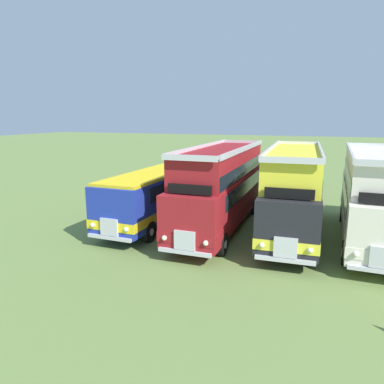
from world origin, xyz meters
TOP-DOWN VIEW (x-y plane):
  - ground_plane at (0.00, 0.00)m, footprint 200.00×200.00m
  - bus_first_in_row at (-11.17, 0.06)m, footprint 2.84×10.10m
  - bus_second_in_row at (-7.45, 0.15)m, footprint 2.63×11.03m
  - bus_third_in_row at (-3.73, 0.51)m, footprint 2.94×10.73m
  - bus_fourth_in_row at (0.00, 0.48)m, footprint 2.82×10.36m

SIDE VIEW (x-z plane):
  - ground_plane at x=0.00m, z-range 0.00..0.00m
  - bus_first_in_row at x=-11.17m, z-range 0.26..3.25m
  - bus_fourth_in_row at x=0.00m, z-range 0.10..4.62m
  - bus_third_in_row at x=-3.73m, z-range 0.10..4.62m
  - bus_second_in_row at x=-7.45m, z-range 0.10..4.62m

